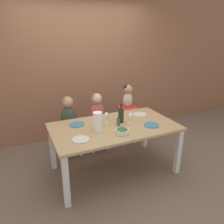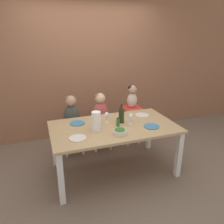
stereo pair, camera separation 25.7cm
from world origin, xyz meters
name	(u,v)px [view 2 (the right image)]	position (x,y,z in m)	size (l,w,h in m)	color
ground_plane	(114,170)	(0.00, 0.00, 0.00)	(14.00, 14.00, 0.00)	#705B4C
wall_back	(88,67)	(0.00, 1.44, 1.35)	(10.00, 0.06, 2.70)	#8E5B42
dining_table	(114,131)	(0.00, 0.00, 0.64)	(1.75, 0.99, 0.73)	tan
chair_far_left	(73,131)	(-0.47, 0.73, 0.39)	(0.37, 0.38, 0.47)	silver
chair_far_center	(101,127)	(0.02, 0.73, 0.39)	(0.37, 0.38, 0.47)	silver
chair_right_highchair	(132,116)	(0.61, 0.73, 0.53)	(0.31, 0.32, 0.70)	silver
person_child_left	(71,111)	(-0.47, 0.73, 0.76)	(0.26, 0.18, 0.54)	#3D4238
person_child_center	(100,108)	(0.02, 0.73, 0.76)	(0.26, 0.18, 0.54)	#C64C4C
person_baby_right	(132,94)	(0.61, 0.73, 0.94)	(0.18, 0.17, 0.41)	beige
wine_bottle	(121,115)	(0.14, 0.08, 0.84)	(0.08, 0.08, 0.28)	#232D19
paper_towel_roll	(96,121)	(-0.27, -0.07, 0.86)	(0.12, 0.12, 0.26)	white
wine_glass_near	(131,117)	(0.25, -0.01, 0.84)	(0.06, 0.06, 0.16)	white
wine_glass_far	(107,115)	(-0.05, 0.15, 0.84)	(0.06, 0.06, 0.16)	white
salad_bowl_large	(120,131)	(-0.02, -0.29, 0.77)	(0.17, 0.17, 0.09)	silver
dinner_plate_front_left	(78,138)	(-0.55, -0.22, 0.73)	(0.21, 0.21, 0.01)	silver
dinner_plate_back_left	(77,123)	(-0.47, 0.24, 0.73)	(0.21, 0.21, 0.01)	teal
dinner_plate_back_right	(142,115)	(0.56, 0.23, 0.73)	(0.21, 0.21, 0.01)	silver
dinner_plate_front_right	(152,126)	(0.48, -0.21, 0.73)	(0.21, 0.21, 0.01)	teal
condiment_bottle_hot_sauce	(118,122)	(0.05, -0.03, 0.79)	(0.05, 0.05, 0.14)	#336633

